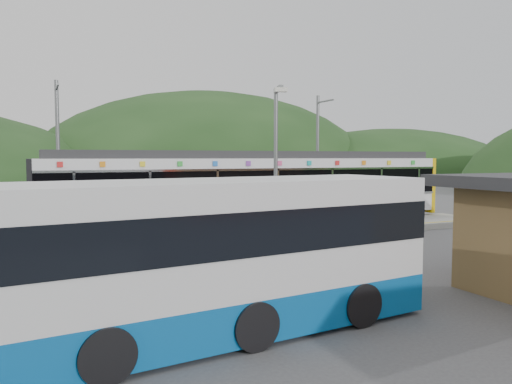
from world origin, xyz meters
name	(u,v)px	position (x,y,z in m)	size (l,w,h in m)	color
ground	(276,251)	(0.00, 0.00, 0.00)	(120.00, 120.00, 0.00)	#4C4C4F
hills	(337,224)	(6.19, 5.29, 0.00)	(146.00, 149.00, 26.00)	#1E3D19
platform	(241,234)	(0.00, 3.30, 0.15)	(26.00, 3.20, 0.30)	#9E9E99
yellow_line	(254,235)	(0.00, 2.00, 0.30)	(26.00, 0.10, 0.01)	yellow
train	(255,186)	(1.88, 6.00, 2.06)	(20.44, 3.01, 3.74)	black
catenary_mast_west	(58,153)	(-7.00, 8.56, 3.65)	(0.18, 1.80, 7.00)	slate
catenary_mast_east	(318,154)	(7.00, 8.56, 3.65)	(0.18, 1.80, 7.00)	slate
bus	(161,266)	(-6.04, -7.32, 1.46)	(11.27, 3.70, 3.02)	#0B5DAA
lamp_post	(277,163)	(-1.53, -3.14, 3.30)	(0.39, 1.02, 5.50)	slate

